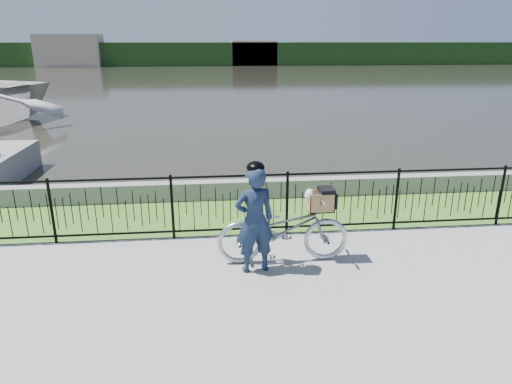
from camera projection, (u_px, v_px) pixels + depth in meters
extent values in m
plane|color=gray|center=(236.00, 280.00, 6.61)|extent=(120.00, 120.00, 0.00)
cube|color=#3F6F23|center=(228.00, 215.00, 9.06)|extent=(60.00, 2.00, 0.01)
plane|color=black|center=(212.00, 82.00, 37.74)|extent=(120.00, 120.00, 0.00)
cube|color=gray|center=(226.00, 190.00, 9.94)|extent=(60.00, 0.30, 0.40)
cube|color=#1F4018|center=(210.00, 54.00, 62.74)|extent=(120.00, 6.00, 3.00)
cube|color=#AE9E8C|center=(70.00, 51.00, 58.95)|extent=(8.00, 4.00, 4.00)
cube|color=#AE9E8C|center=(254.00, 53.00, 61.88)|extent=(6.00, 3.00, 3.20)
imported|color=#A6AAB1|center=(283.00, 229.00, 7.02)|extent=(2.04, 0.71, 1.07)
cube|color=black|center=(320.00, 210.00, 6.98)|extent=(0.38, 0.18, 0.02)
cube|color=olive|center=(320.00, 210.00, 6.98)|extent=(0.39, 0.29, 0.01)
cube|color=olive|center=(318.00, 198.00, 7.06)|extent=(0.39, 0.01, 0.29)
cube|color=olive|center=(323.00, 204.00, 6.81)|extent=(0.39, 0.02, 0.29)
cube|color=olive|center=(332.00, 201.00, 6.95)|extent=(0.02, 0.29, 0.29)
cube|color=olive|center=(309.00, 202.00, 6.92)|extent=(0.02, 0.29, 0.29)
cube|color=black|center=(327.00, 190.00, 6.89)|extent=(0.21, 0.30, 0.06)
cube|color=black|center=(334.00, 199.00, 6.95)|extent=(0.02, 0.30, 0.24)
ellipsoid|color=silver|center=(319.00, 202.00, 6.94)|extent=(0.31, 0.22, 0.20)
sphere|color=silver|center=(310.00, 194.00, 6.86)|extent=(0.15, 0.15, 0.15)
sphere|color=silver|center=(307.00, 196.00, 6.85)|extent=(0.07, 0.07, 0.07)
sphere|color=black|center=(305.00, 197.00, 6.84)|extent=(0.02, 0.02, 0.02)
cone|color=#A16243|center=(309.00, 189.00, 6.90)|extent=(0.06, 0.08, 0.08)
cone|color=#A16243|center=(312.00, 191.00, 6.80)|extent=(0.06, 0.08, 0.08)
imported|color=#142139|center=(255.00, 220.00, 6.64)|extent=(0.65, 0.49, 1.62)
ellipsoid|color=black|center=(254.00, 168.00, 6.39)|extent=(0.26, 0.29, 0.18)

